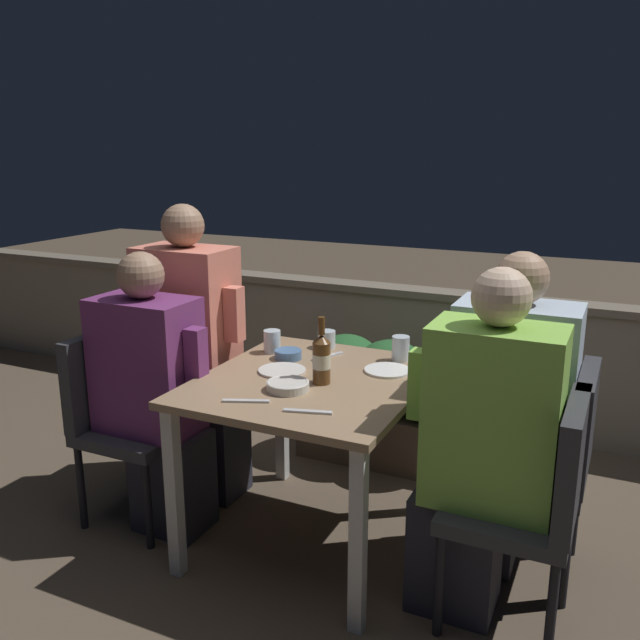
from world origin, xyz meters
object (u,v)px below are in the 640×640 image
(person_coral_top, at_px, (194,353))
(chair_left_far, at_px, (163,383))
(person_blue_shirt, at_px, (503,415))
(beer_bottle, at_px, (321,358))
(chair_right_far, at_px, (554,453))
(potted_plant, at_px, (170,367))
(person_purple_stripe, at_px, (155,394))
(chair_right_near, at_px, (538,493))
(chair_left_near, at_px, (120,408))
(person_green_blouse, at_px, (481,449))

(person_coral_top, bearing_deg, chair_left_far, -180.00)
(person_coral_top, height_order, person_blue_shirt, person_coral_top)
(beer_bottle, bearing_deg, chair_left_far, 167.62)
(chair_right_far, distance_m, person_blue_shirt, 0.22)
(beer_bottle, bearing_deg, potted_plant, 150.81)
(person_purple_stripe, bearing_deg, chair_right_near, 0.10)
(person_purple_stripe, xyz_separation_m, chair_left_far, (-0.22, 0.33, -0.09))
(chair_right_near, bearing_deg, chair_left_near, -179.91)
(chair_left_near, bearing_deg, person_blue_shirt, 11.96)
(chair_left_far, bearing_deg, person_green_blouse, -11.66)
(person_coral_top, bearing_deg, beer_bottle, -15.41)
(potted_plant, bearing_deg, person_coral_top, -43.25)
(chair_right_near, xyz_separation_m, chair_right_far, (0.01, 0.33, 0.00))
(person_purple_stripe, height_order, person_coral_top, person_coral_top)
(chair_left_near, xyz_separation_m, person_purple_stripe, (0.19, 0.00, 0.09))
(chair_left_far, xyz_separation_m, person_coral_top, (0.19, 0.00, 0.18))
(person_coral_top, relative_size, beer_bottle, 5.15)
(person_green_blouse, bearing_deg, chair_left_far, 168.34)
(chair_left_far, bearing_deg, potted_plant, 124.88)
(person_purple_stripe, relative_size, chair_right_near, 1.44)
(chair_left_near, height_order, person_coral_top, person_coral_top)
(person_green_blouse, height_order, chair_right_far, person_green_blouse)
(person_green_blouse, bearing_deg, person_coral_top, 166.81)
(chair_left_near, xyz_separation_m, person_blue_shirt, (1.56, 0.33, 0.12))
(chair_right_near, relative_size, potted_plant, 1.36)
(person_coral_top, bearing_deg, potted_plant, 136.75)
(chair_right_far, height_order, person_blue_shirt, person_blue_shirt)
(person_green_blouse, bearing_deg, person_blue_shirt, 88.09)
(beer_bottle, bearing_deg, person_coral_top, 164.59)
(beer_bottle, xyz_separation_m, potted_plant, (-1.28, 0.72, -0.44))
(person_purple_stripe, distance_m, person_coral_top, 0.34)
(person_green_blouse, distance_m, beer_bottle, 0.68)
(chair_right_near, distance_m, person_green_blouse, 0.22)
(chair_left_far, height_order, chair_right_near, same)
(person_coral_top, relative_size, person_blue_shirt, 1.09)
(chair_right_far, relative_size, potted_plant, 1.36)
(chair_left_near, bearing_deg, person_purple_stripe, 0.00)
(chair_left_near, xyz_separation_m, chair_right_far, (1.75, 0.33, 0.00))
(person_purple_stripe, relative_size, person_coral_top, 0.88)
(chair_left_near, bearing_deg, chair_right_near, 0.09)
(chair_left_near, distance_m, beer_bottle, 0.96)
(person_coral_top, height_order, person_green_blouse, person_coral_top)
(person_green_blouse, xyz_separation_m, beer_bottle, (-0.64, 0.12, 0.20))
(person_purple_stripe, relative_size, chair_right_far, 1.44)
(chair_left_near, height_order, person_purple_stripe, person_purple_stripe)
(chair_left_far, relative_size, person_blue_shirt, 0.67)
(chair_left_near, xyz_separation_m, person_green_blouse, (1.54, 0.00, 0.12))
(chair_left_far, height_order, beer_bottle, beer_bottle)
(chair_right_near, distance_m, potted_plant, 2.28)
(chair_left_far, distance_m, beer_bottle, 1.00)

